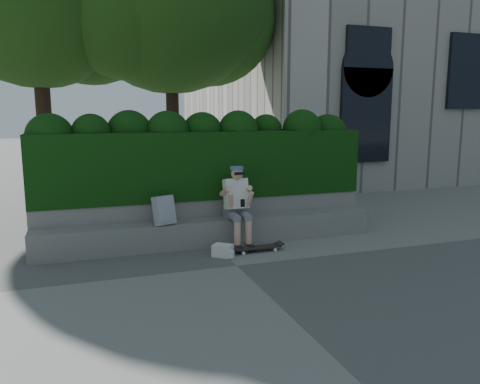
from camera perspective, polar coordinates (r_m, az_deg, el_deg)
name	(u,v)px	position (r m, az deg, el deg)	size (l,w,h in m)	color
ground	(237,266)	(7.16, -0.40, -8.98)	(80.00, 80.00, 0.00)	slate
bench_ledge	(214,232)	(8.24, -3.21, -4.85)	(6.00, 0.45, 0.45)	gray
planter_wall	(207,218)	(8.65, -4.09, -3.14)	(6.00, 0.50, 0.75)	gray
hedge	(203,164)	(8.70, -4.55, 3.44)	(6.00, 1.00, 1.20)	black
person	(237,203)	(8.06, -0.36, -1.32)	(0.40, 0.76, 1.38)	slate
skateboard	(258,247)	(7.84, 2.15, -6.78)	(0.81, 0.22, 0.08)	black
backpack_plaid	(164,210)	(7.85, -9.26, -2.22)	(0.33, 0.17, 0.48)	silver
backpack_ground	(223,250)	(7.58, -2.13, -7.14)	(0.30, 0.21, 0.19)	silver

